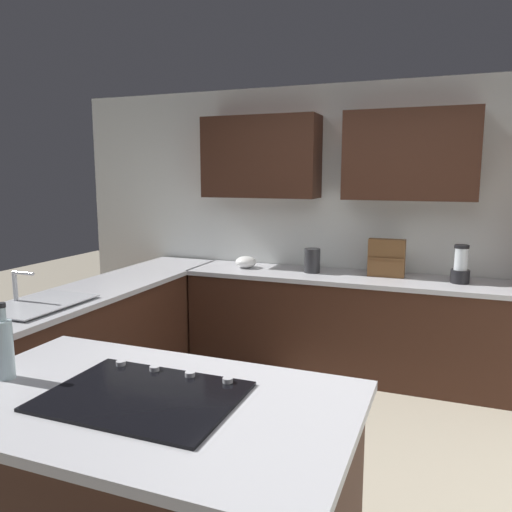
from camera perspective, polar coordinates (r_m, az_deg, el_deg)
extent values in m
plane|color=#9E937F|center=(3.27, 4.83, -23.83)|extent=(14.00, 14.00, 0.00)
cube|color=silver|center=(4.82, 12.12, 3.27)|extent=(6.00, 0.10, 2.60)
cube|color=#381E14|center=(4.53, 17.02, 10.82)|extent=(1.10, 0.34, 0.75)
cube|color=#381E14|center=(4.83, 0.54, 11.09)|extent=(1.10, 0.34, 0.75)
cube|color=#381E14|center=(4.64, 9.76, -7.86)|extent=(2.80, 0.60, 0.86)
cube|color=#B2B2B7|center=(4.53, 9.92, -2.41)|extent=(2.84, 0.64, 0.04)
cube|color=#381E14|center=(4.31, -17.03, -9.47)|extent=(0.60, 2.90, 0.86)
cube|color=#B2B2B7|center=(4.19, -17.32, -3.63)|extent=(0.64, 2.94, 0.04)
cube|color=#381E14|center=(2.38, -12.26, -25.73)|extent=(1.63, 0.94, 0.86)
cube|color=#B2B2B7|center=(2.15, -12.69, -15.84)|extent=(1.71, 1.02, 0.04)
cube|color=#515456|center=(3.85, -21.58, -4.57)|extent=(0.40, 0.30, 0.02)
cube|color=#515456|center=(3.62, -25.23, -5.67)|extent=(0.40, 0.30, 0.02)
cube|color=#B7BABF|center=(3.73, -23.35, -4.97)|extent=(0.46, 0.70, 0.01)
cylinder|color=#B7BABF|center=(3.85, -25.57, -3.27)|extent=(0.03, 0.03, 0.22)
cylinder|color=#B7BABF|center=(3.77, -24.85, -1.76)|extent=(0.18, 0.02, 0.02)
cube|color=black|center=(2.14, -12.72, -15.19)|extent=(0.76, 0.56, 0.01)
cylinder|color=#B2B2B7|center=(2.19, -3.22, -13.84)|extent=(0.04, 0.04, 0.02)
cylinder|color=#B2B2B7|center=(2.27, -7.48, -13.11)|extent=(0.04, 0.04, 0.02)
cylinder|color=#B2B2B7|center=(2.36, -11.42, -12.36)|extent=(0.04, 0.04, 0.02)
cylinder|color=#B2B2B7|center=(2.45, -15.04, -11.61)|extent=(0.04, 0.04, 0.02)
cylinder|color=black|center=(4.46, 22.06, -2.15)|extent=(0.15, 0.15, 0.11)
cylinder|color=silver|center=(4.44, 22.18, -0.32)|extent=(0.11, 0.11, 0.18)
cylinder|color=black|center=(4.42, 22.26, 1.00)|extent=(0.12, 0.12, 0.03)
ellipsoid|color=white|center=(4.81, -1.15, -0.69)|extent=(0.20, 0.20, 0.11)
cube|color=brown|center=(4.52, 14.53, -0.21)|extent=(0.31, 0.10, 0.33)
cube|color=brown|center=(4.47, 14.45, -0.32)|extent=(0.30, 0.02, 0.02)
cylinder|color=#262628|center=(4.60, 6.36, -0.51)|extent=(0.15, 0.15, 0.22)
cylinder|color=silver|center=(2.48, -26.53, -9.47)|extent=(0.07, 0.07, 0.26)
cylinder|color=silver|center=(2.44, -26.80, -5.90)|extent=(0.03, 0.03, 0.06)
cylinder|color=black|center=(2.43, -26.87, -4.98)|extent=(0.04, 0.04, 0.02)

